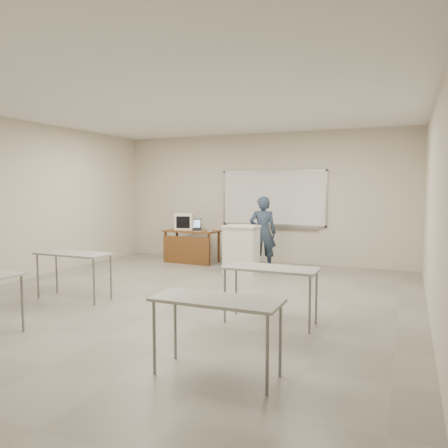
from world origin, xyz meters
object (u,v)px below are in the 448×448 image
at_px(laptop, 194,227).
at_px(keyboard, 246,226).
at_px(crt_monitor, 185,221).
at_px(instructor_desk, 190,241).
at_px(podium, 241,249).
at_px(mouse, 210,231).
at_px(whiteboard, 273,199).
at_px(presenter, 263,233).

xyz_separation_m(laptop, keyboard, (1.67, -1.00, 0.18)).
relative_size(crt_monitor, laptop, 1.41).
bearing_deg(instructor_desk, podium, -20.10).
xyz_separation_m(crt_monitor, mouse, (0.80, -0.33, -0.17)).
distance_m(whiteboard, presenter, 1.16).
relative_size(podium, keyboard, 1.96).
xyz_separation_m(podium, crt_monitor, (-1.75, 0.85, 0.45)).
bearing_deg(presenter, crt_monitor, -24.79).
bearing_deg(podium, whiteboard, 81.14).
height_order(instructor_desk, crt_monitor, crt_monitor).
bearing_deg(podium, keyboard, -38.58).
xyz_separation_m(podium, presenter, (0.29, 0.54, 0.29)).
height_order(podium, crt_monitor, crt_monitor).
height_order(instructor_desk, podium, podium).
relative_size(instructor_desk, keyboard, 2.53).
height_order(whiteboard, presenter, whiteboard).
bearing_deg(podium, crt_monitor, 154.22).
bearing_deg(keyboard, podium, 144.61).
bearing_deg(mouse, laptop, 135.21).
bearing_deg(mouse, podium, -41.66).
relative_size(podium, crt_monitor, 2.06).
relative_size(whiteboard, instructor_desk, 1.98).
height_order(podium, keyboard, keyboard).
xyz_separation_m(whiteboard, mouse, (-1.18, -0.95, -0.71)).
bearing_deg(instructor_desk, whiteboard, 28.48).
distance_m(keyboard, presenter, 0.70).
distance_m(whiteboard, instructor_desk, 2.16).
bearing_deg(keyboard, laptop, 152.39).
distance_m(podium, keyboard, 0.53).
bearing_deg(crt_monitor, presenter, -23.27).
bearing_deg(keyboard, whiteboard, 90.36).
bearing_deg(instructor_desk, laptop, 96.59).
relative_size(whiteboard, podium, 2.55).
bearing_deg(keyboard, mouse, 152.96).
distance_m(whiteboard, keyboard, 1.67).
relative_size(mouse, keyboard, 0.21).
distance_m(whiteboard, crt_monitor, 2.14).
bearing_deg(crt_monitor, mouse, -36.80).
distance_m(podium, laptop, 1.78).
relative_size(laptop, presenter, 0.21).
relative_size(podium, laptop, 2.90).
distance_m(crt_monitor, keyboard, 2.13).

